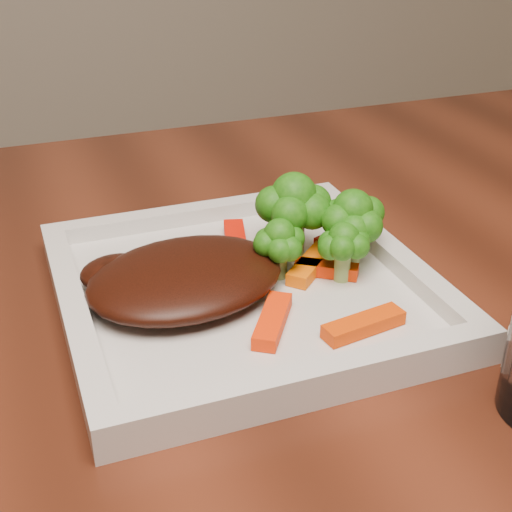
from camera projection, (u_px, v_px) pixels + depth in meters
name	position (u px, v px, depth m)	size (l,w,h in m)	color
plate	(244.00, 294.00, 0.54)	(0.27, 0.27, 0.01)	silver
steak	(186.00, 277.00, 0.52)	(0.15, 0.12, 0.03)	black
broccoli_0	(293.00, 218.00, 0.57)	(0.07, 0.07, 0.07)	#1B7012
broccoli_1	(352.00, 227.00, 0.56)	(0.06, 0.06, 0.06)	#346B11
broccoli_2	(343.00, 245.00, 0.54)	(0.04, 0.04, 0.06)	#2C5F0F
broccoli_3	(279.00, 241.00, 0.54)	(0.05, 0.05, 0.06)	#2C7814
carrot_0	(364.00, 325.00, 0.49)	(0.06, 0.02, 0.01)	#E33D03
carrot_2	(272.00, 321.00, 0.49)	(0.06, 0.02, 0.01)	#FF2F04
carrot_3	(342.00, 236.00, 0.60)	(0.05, 0.01, 0.01)	red
carrot_4	(235.00, 240.00, 0.60)	(0.06, 0.02, 0.01)	red
carrot_5	(326.00, 269.00, 0.55)	(0.05, 0.01, 0.01)	red
carrot_6	(311.00, 264.00, 0.56)	(0.06, 0.02, 0.01)	#FF6404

